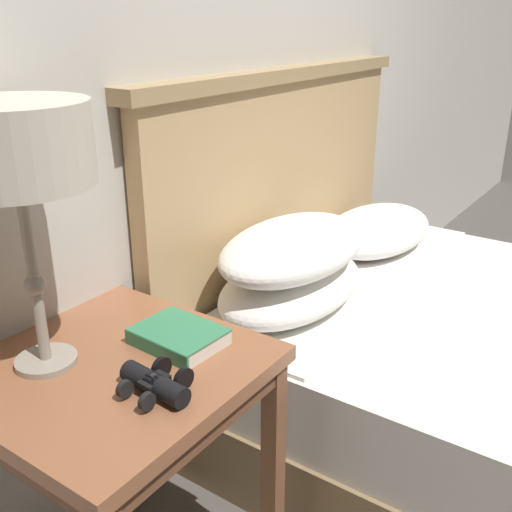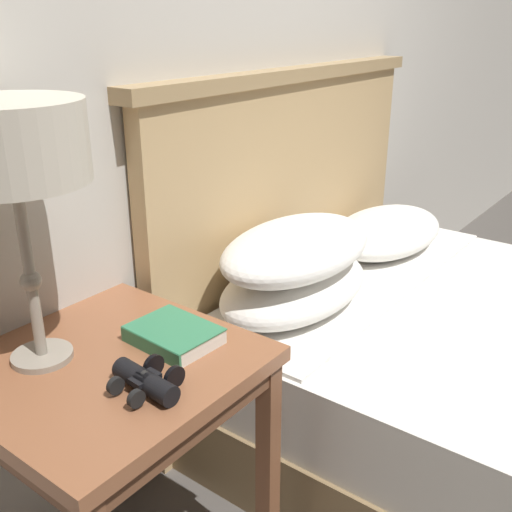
# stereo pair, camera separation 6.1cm
# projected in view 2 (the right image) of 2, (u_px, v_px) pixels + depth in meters

# --- Properties ---
(wall_back) EXTENTS (8.00, 0.06, 2.60)m
(wall_back) POSITION_uv_depth(u_px,v_px,m) (208.00, 35.00, 1.75)
(wall_back) COLOR beige
(wall_back) RESTS_ON ground_plane
(nightstand) EXTENTS (0.58, 0.58, 0.67)m
(nightstand) POSITION_uv_depth(u_px,v_px,m) (108.00, 394.00, 1.33)
(nightstand) COLOR brown
(nightstand) RESTS_ON ground_plane
(bed) EXTENTS (1.52, 1.93, 1.19)m
(bed) POSITION_uv_depth(u_px,v_px,m) (508.00, 380.00, 1.87)
(bed) COLOR olive
(bed) RESTS_ON ground_plane
(table_lamp) EXTENTS (0.29, 0.29, 0.55)m
(table_lamp) POSITION_uv_depth(u_px,v_px,m) (10.00, 149.00, 1.12)
(table_lamp) COLOR gray
(table_lamp) RESTS_ON nightstand
(book_on_nightstand) EXTENTS (0.16, 0.20, 0.04)m
(book_on_nightstand) POSITION_uv_depth(u_px,v_px,m) (173.00, 335.00, 1.35)
(book_on_nightstand) COLOR silver
(book_on_nightstand) RESTS_ON nightstand
(binoculars_pair) EXTENTS (0.14, 0.16, 0.05)m
(binoculars_pair) POSITION_uv_depth(u_px,v_px,m) (146.00, 381.00, 1.18)
(binoculars_pair) COLOR black
(binoculars_pair) RESTS_ON nightstand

